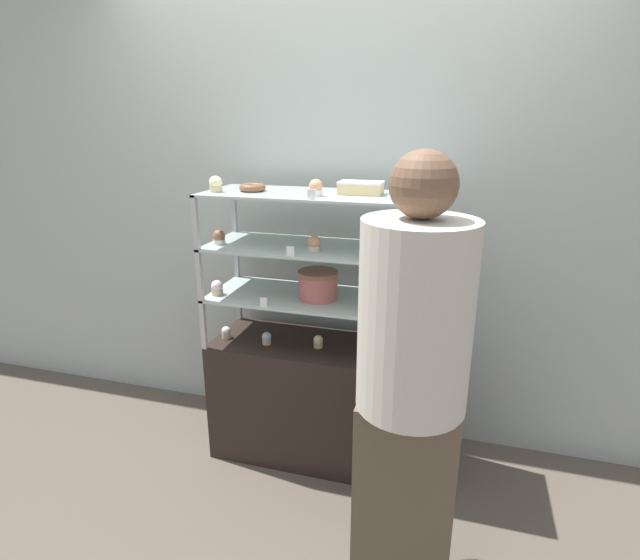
% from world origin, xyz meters
% --- Properties ---
extents(ground_plane, '(20.00, 20.00, 0.00)m').
position_xyz_m(ground_plane, '(0.00, 0.00, 0.00)').
color(ground_plane, brown).
extents(back_wall, '(8.00, 0.05, 2.60)m').
position_xyz_m(back_wall, '(0.00, 0.36, 1.30)').
color(back_wall, '#A8B2AD').
rests_on(back_wall, ground_plane).
extents(display_base, '(1.11, 0.43, 0.65)m').
position_xyz_m(display_base, '(0.00, 0.00, 0.32)').
color(display_base, black).
rests_on(display_base, ground_plane).
extents(display_riser_lower, '(1.11, 0.43, 0.26)m').
position_xyz_m(display_riser_lower, '(0.00, 0.00, 0.88)').
color(display_riser_lower, '#B7B7BC').
rests_on(display_riser_lower, display_base).
extents(display_riser_middle, '(1.11, 0.43, 0.26)m').
position_xyz_m(display_riser_middle, '(0.00, 0.00, 1.14)').
color(display_riser_middle, '#B7B7BC').
rests_on(display_riser_middle, display_riser_lower).
extents(display_riser_upper, '(1.11, 0.43, 0.26)m').
position_xyz_m(display_riser_upper, '(0.00, 0.00, 1.40)').
color(display_riser_upper, '#B7B7BC').
rests_on(display_riser_upper, display_riser_middle).
extents(layer_cake_centerpiece, '(0.20, 0.20, 0.14)m').
position_xyz_m(layer_cake_centerpiece, '(-0.01, -0.02, 0.97)').
color(layer_cake_centerpiece, '#C66660').
rests_on(layer_cake_centerpiece, display_riser_lower).
extents(sheet_cake_frosted, '(0.20, 0.13, 0.06)m').
position_xyz_m(sheet_cake_frosted, '(0.19, 0.03, 1.44)').
color(sheet_cake_frosted, '#DBBC84').
rests_on(sheet_cake_frosted, display_riser_upper).
extents(cupcake_0, '(0.05, 0.05, 0.06)m').
position_xyz_m(cupcake_0, '(-0.50, -0.06, 0.68)').
color(cupcake_0, '#CCB28C').
rests_on(cupcake_0, display_base).
extents(cupcake_1, '(0.05, 0.05, 0.06)m').
position_xyz_m(cupcake_1, '(-0.26, -0.07, 0.68)').
color(cupcake_1, '#CCB28C').
rests_on(cupcake_1, display_base).
extents(cupcake_2, '(0.05, 0.05, 0.06)m').
position_xyz_m(cupcake_2, '(-0.00, -0.03, 0.68)').
color(cupcake_2, '#CCB28C').
rests_on(cupcake_2, display_base).
extents(cupcake_3, '(0.05, 0.05, 0.06)m').
position_xyz_m(cupcake_3, '(0.26, -0.10, 0.68)').
color(cupcake_3, white).
rests_on(cupcake_3, display_base).
extents(cupcake_4, '(0.05, 0.05, 0.06)m').
position_xyz_m(cupcake_4, '(0.49, -0.06, 0.68)').
color(cupcake_4, beige).
rests_on(cupcake_4, display_base).
extents(price_tag_0, '(0.04, 0.00, 0.04)m').
position_xyz_m(price_tag_0, '(0.38, -0.20, 0.67)').
color(price_tag_0, white).
rests_on(price_tag_0, display_base).
extents(cupcake_5, '(0.06, 0.06, 0.08)m').
position_xyz_m(cupcake_5, '(-0.51, -0.11, 0.94)').
color(cupcake_5, '#CCB28C').
rests_on(cupcake_5, display_riser_lower).
extents(cupcake_6, '(0.06, 0.06, 0.08)m').
position_xyz_m(cupcake_6, '(0.50, -0.09, 0.94)').
color(cupcake_6, white).
rests_on(cupcake_6, display_riser_lower).
extents(price_tag_1, '(0.04, 0.00, 0.04)m').
position_xyz_m(price_tag_1, '(-0.22, -0.20, 0.92)').
color(price_tag_1, white).
rests_on(price_tag_1, display_riser_lower).
extents(cupcake_7, '(0.06, 0.06, 0.07)m').
position_xyz_m(cupcake_7, '(-0.49, -0.08, 1.19)').
color(cupcake_7, white).
rests_on(cupcake_7, display_riser_middle).
extents(cupcake_8, '(0.06, 0.06, 0.07)m').
position_xyz_m(cupcake_8, '(-0.01, -0.08, 1.19)').
color(cupcake_8, beige).
rests_on(cupcake_8, display_riser_middle).
extents(cupcake_9, '(0.06, 0.06, 0.07)m').
position_xyz_m(cupcake_9, '(0.48, -0.09, 1.19)').
color(cupcake_9, beige).
rests_on(cupcake_9, display_riser_middle).
extents(price_tag_2, '(0.04, 0.00, 0.04)m').
position_xyz_m(price_tag_2, '(-0.08, -0.20, 1.18)').
color(price_tag_2, white).
rests_on(price_tag_2, display_riser_middle).
extents(cupcake_10, '(0.06, 0.06, 0.08)m').
position_xyz_m(cupcake_10, '(-0.49, -0.09, 1.45)').
color(cupcake_10, '#CCB28C').
rests_on(cupcake_10, display_riser_upper).
extents(cupcake_11, '(0.06, 0.06, 0.08)m').
position_xyz_m(cupcake_11, '(0.01, -0.09, 1.45)').
color(cupcake_11, white).
rests_on(cupcake_11, display_riser_upper).
extents(cupcake_12, '(0.06, 0.06, 0.08)m').
position_xyz_m(cupcake_12, '(0.49, -0.07, 1.45)').
color(cupcake_12, beige).
rests_on(cupcake_12, display_riser_upper).
extents(price_tag_3, '(0.04, 0.00, 0.04)m').
position_xyz_m(price_tag_3, '(0.02, -0.20, 1.44)').
color(price_tag_3, white).
rests_on(price_tag_3, display_riser_upper).
extents(donut_glazed, '(0.13, 0.13, 0.03)m').
position_xyz_m(donut_glazed, '(-0.33, -0.02, 1.43)').
color(donut_glazed, brown).
rests_on(donut_glazed, display_riser_upper).
extents(customer_figure, '(0.39, 0.39, 1.66)m').
position_xyz_m(customer_figure, '(0.52, -0.65, 0.89)').
color(customer_figure, brown).
rests_on(customer_figure, ground_plane).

